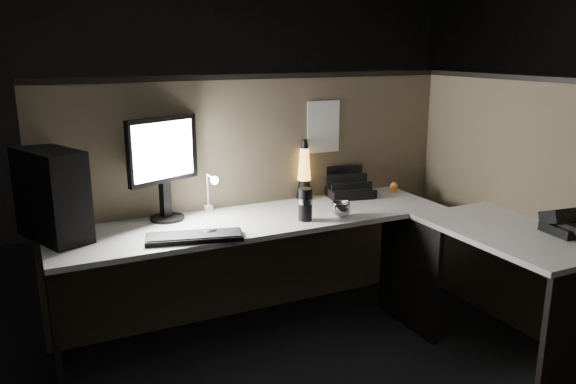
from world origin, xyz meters
name	(u,v)px	position (x,y,z in m)	size (l,w,h in m)	color
floor	(330,378)	(0.00, 0.00, 0.00)	(6.00, 6.00, 0.00)	black
room_shell	(336,62)	(0.00, 0.00, 1.62)	(6.00, 6.00, 6.00)	silver
partition_back	(259,199)	(0.00, 0.93, 0.75)	(2.66, 0.06, 1.50)	brown
partition_right	(514,206)	(1.33, 0.10, 0.75)	(0.06, 1.66, 1.50)	brown
desk	(337,253)	(0.18, 0.25, 0.58)	(2.60, 1.60, 0.73)	beige
pc_tower	(51,195)	(-1.22, 0.73, 0.96)	(0.20, 0.44, 0.47)	black
monitor	(163,158)	(-0.62, 0.82, 1.08)	(0.43, 0.22, 0.58)	black
keyboard	(195,237)	(-0.58, 0.40, 0.74)	(0.49, 0.16, 0.02)	black
mouse	(210,233)	(-0.49, 0.41, 0.75)	(0.10, 0.07, 0.04)	black
clip_lamp	(211,191)	(-0.35, 0.81, 0.87)	(0.05, 0.19, 0.24)	white
organizer	(348,189)	(0.59, 0.81, 0.78)	(0.32, 0.30, 0.21)	black
lava_lamp	(304,174)	(0.30, 0.88, 0.89)	(0.10, 0.10, 0.39)	black
travel_mug	(305,204)	(0.08, 0.45, 0.82)	(0.08, 0.08, 0.19)	black
steel_mug	(341,209)	(0.30, 0.42, 0.77)	(0.11, 0.11, 0.09)	#B3B4BB
figurine	(394,186)	(0.92, 0.75, 0.77)	(0.05, 0.05, 0.05)	orange
pinned_paper	(323,127)	(0.44, 0.90, 1.19)	(0.23, 0.00, 0.33)	white
desk_phone	(568,223)	(1.24, -0.35, 0.78)	(0.26, 0.26, 0.14)	black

